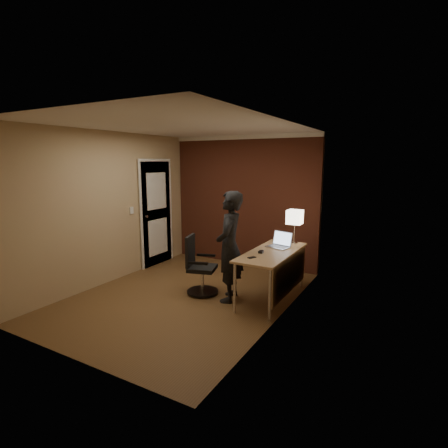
{
  "coord_description": "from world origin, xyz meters",
  "views": [
    {
      "loc": [
        2.96,
        -4.12,
        2.02
      ],
      "look_at": [
        0.35,
        0.55,
        1.05
      ],
      "focal_mm": 28.0,
      "sensor_mm": 36.0,
      "label": 1
    }
  ],
  "objects_px": {
    "desk": "(277,261)",
    "office_chair": "(199,269)",
    "desk_lamp": "(295,217)",
    "mouse": "(261,252)",
    "laptop": "(280,243)",
    "phone": "(252,257)",
    "person": "(229,247)"
  },
  "relations": [
    {
      "from": "mouse",
      "to": "person",
      "type": "relative_size",
      "value": 0.06
    },
    {
      "from": "laptop",
      "to": "phone",
      "type": "relative_size",
      "value": 3.34
    },
    {
      "from": "desk",
      "to": "office_chair",
      "type": "relative_size",
      "value": 1.69
    },
    {
      "from": "desk_lamp",
      "to": "laptop",
      "type": "distance_m",
      "value": 0.49
    },
    {
      "from": "mouse",
      "to": "office_chair",
      "type": "relative_size",
      "value": 0.11
    },
    {
      "from": "desk_lamp",
      "to": "person",
      "type": "distance_m",
      "value": 1.19
    },
    {
      "from": "desk",
      "to": "person",
      "type": "height_order",
      "value": "person"
    },
    {
      "from": "desk_lamp",
      "to": "phone",
      "type": "height_order",
      "value": "desk_lamp"
    },
    {
      "from": "phone",
      "to": "person",
      "type": "bearing_deg",
      "value": -178.13
    },
    {
      "from": "office_chair",
      "to": "person",
      "type": "height_order",
      "value": "person"
    },
    {
      "from": "desk",
      "to": "mouse",
      "type": "xyz_separation_m",
      "value": [
        -0.18,
        -0.16,
        0.14
      ]
    },
    {
      "from": "phone",
      "to": "desk_lamp",
      "type": "bearing_deg",
      "value": 98.87
    },
    {
      "from": "desk",
      "to": "person",
      "type": "xyz_separation_m",
      "value": [
        -0.61,
        -0.31,
        0.2
      ]
    },
    {
      "from": "person",
      "to": "phone",
      "type": "bearing_deg",
      "value": 54.48
    },
    {
      "from": "office_chair",
      "to": "person",
      "type": "xyz_separation_m",
      "value": [
        0.52,
        0.02,
        0.41
      ]
    },
    {
      "from": "laptop",
      "to": "mouse",
      "type": "relative_size",
      "value": 3.84
    },
    {
      "from": "laptop",
      "to": "person",
      "type": "relative_size",
      "value": 0.24
    },
    {
      "from": "mouse",
      "to": "person",
      "type": "distance_m",
      "value": 0.46
    },
    {
      "from": "phone",
      "to": "person",
      "type": "distance_m",
      "value": 0.45
    },
    {
      "from": "person",
      "to": "desk_lamp",
      "type": "bearing_deg",
      "value": 128.67
    },
    {
      "from": "office_chair",
      "to": "mouse",
      "type": "bearing_deg",
      "value": 9.87
    },
    {
      "from": "person",
      "to": "mouse",
      "type": "bearing_deg",
      "value": 92.8
    },
    {
      "from": "desk",
      "to": "person",
      "type": "distance_m",
      "value": 0.71
    },
    {
      "from": "desk_lamp",
      "to": "mouse",
      "type": "relative_size",
      "value": 5.35
    },
    {
      "from": "desk_lamp",
      "to": "office_chair",
      "type": "xyz_separation_m",
      "value": [
        -1.18,
        -0.96,
        -0.75
      ]
    },
    {
      "from": "mouse",
      "to": "phone",
      "type": "bearing_deg",
      "value": -100.22
    },
    {
      "from": "desk",
      "to": "office_chair",
      "type": "height_order",
      "value": "office_chair"
    },
    {
      "from": "person",
      "to": "desk",
      "type": "bearing_deg",
      "value": 100.55
    },
    {
      "from": "phone",
      "to": "office_chair",
      "type": "distance_m",
      "value": 1.02
    },
    {
      "from": "desk_lamp",
      "to": "laptop",
      "type": "height_order",
      "value": "desk_lamp"
    },
    {
      "from": "mouse",
      "to": "phone",
      "type": "xyz_separation_m",
      "value": [
        -0.01,
        -0.3,
        -0.01
      ]
    },
    {
      "from": "desk",
      "to": "laptop",
      "type": "height_order",
      "value": "laptop"
    }
  ]
}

